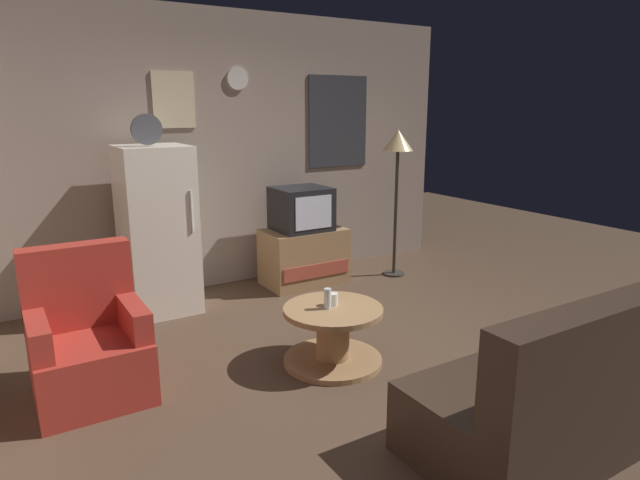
# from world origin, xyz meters

# --- Properties ---
(ground_plane) EXTENTS (12.00, 12.00, 0.00)m
(ground_plane) POSITION_xyz_m (0.00, 0.00, 0.00)
(ground_plane) COLOR #4C3828
(wall_with_art) EXTENTS (5.20, 0.12, 2.75)m
(wall_with_art) POSITION_xyz_m (0.01, 2.45, 1.38)
(wall_with_art) COLOR gray
(wall_with_art) RESTS_ON ground_plane
(fridge) EXTENTS (0.60, 0.62, 1.77)m
(fridge) POSITION_xyz_m (-0.93, 1.97, 0.75)
(fridge) COLOR silver
(fridge) RESTS_ON ground_plane
(tv_stand) EXTENTS (0.84, 0.53, 0.58)m
(tv_stand) POSITION_xyz_m (0.57, 1.96, 0.29)
(tv_stand) COLOR #9E754C
(tv_stand) RESTS_ON ground_plane
(crt_tv) EXTENTS (0.54, 0.51, 0.44)m
(crt_tv) POSITION_xyz_m (0.54, 1.96, 0.80)
(crt_tv) COLOR black
(crt_tv) RESTS_ON tv_stand
(standing_lamp) EXTENTS (0.32, 0.32, 1.59)m
(standing_lamp) POSITION_xyz_m (1.58, 1.70, 1.36)
(standing_lamp) COLOR #332D28
(standing_lamp) RESTS_ON ground_plane
(coffee_table) EXTENTS (0.72, 0.72, 0.43)m
(coffee_table) POSITION_xyz_m (-0.18, 0.24, 0.21)
(coffee_table) COLOR #9E754C
(coffee_table) RESTS_ON ground_plane
(wine_glass) EXTENTS (0.05, 0.05, 0.15)m
(wine_glass) POSITION_xyz_m (-0.22, 0.24, 0.50)
(wine_glass) COLOR silver
(wine_glass) RESTS_ON coffee_table
(mug_ceramic_white) EXTENTS (0.08, 0.08, 0.09)m
(mug_ceramic_white) POSITION_xyz_m (-0.16, 0.28, 0.47)
(mug_ceramic_white) COLOR silver
(mug_ceramic_white) RESTS_ON coffee_table
(armchair) EXTENTS (0.68, 0.68, 0.96)m
(armchair) POSITION_xyz_m (-1.76, 0.70, 0.34)
(armchair) COLOR #A52D23
(armchair) RESTS_ON ground_plane
(couch) EXTENTS (1.70, 0.80, 0.92)m
(couch) POSITION_xyz_m (0.36, -1.25, 0.31)
(couch) COLOR #38281E
(couch) RESTS_ON ground_plane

